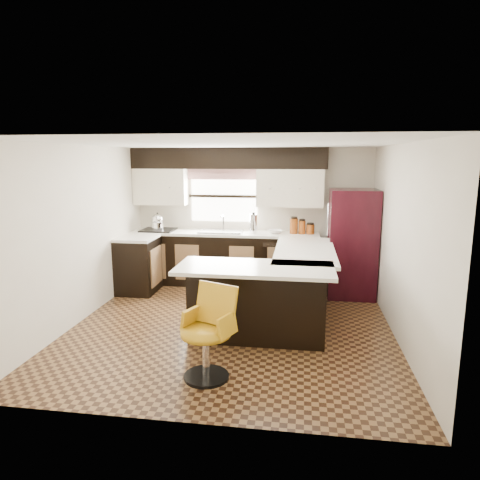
% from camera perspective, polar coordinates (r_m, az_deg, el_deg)
% --- Properties ---
extents(floor, '(4.40, 4.40, 0.00)m').
position_cam_1_polar(floor, '(5.89, -1.06, -11.28)').
color(floor, '#49301A').
rests_on(floor, ground).
extents(ceiling, '(4.40, 4.40, 0.00)m').
position_cam_1_polar(ceiling, '(5.46, -1.14, 12.73)').
color(ceiling, silver).
rests_on(ceiling, wall_back).
extents(wall_back, '(4.40, 0.00, 4.40)m').
position_cam_1_polar(wall_back, '(7.71, 1.58, 3.23)').
color(wall_back, beige).
rests_on(wall_back, floor).
extents(wall_front, '(4.40, 0.00, 4.40)m').
position_cam_1_polar(wall_front, '(3.46, -7.10, -6.35)').
color(wall_front, beige).
rests_on(wall_front, floor).
extents(wall_left, '(0.00, 4.40, 4.40)m').
position_cam_1_polar(wall_left, '(6.25, -20.46, 0.76)').
color(wall_left, beige).
rests_on(wall_left, floor).
extents(wall_right, '(0.00, 4.40, 4.40)m').
position_cam_1_polar(wall_right, '(5.61, 20.56, -0.32)').
color(wall_right, beige).
rests_on(wall_right, floor).
extents(base_cab_back, '(3.30, 0.60, 0.90)m').
position_cam_1_polar(base_cab_back, '(7.62, -2.08, -2.60)').
color(base_cab_back, black).
rests_on(base_cab_back, floor).
extents(base_cab_left, '(0.60, 0.70, 0.90)m').
position_cam_1_polar(base_cab_left, '(7.38, -13.39, -3.34)').
color(base_cab_left, black).
rests_on(base_cab_left, floor).
extents(counter_back, '(3.30, 0.60, 0.04)m').
position_cam_1_polar(counter_back, '(7.52, -2.11, 0.90)').
color(counter_back, silver).
rests_on(counter_back, base_cab_back).
extents(counter_left, '(0.60, 0.70, 0.04)m').
position_cam_1_polar(counter_left, '(7.28, -13.55, 0.27)').
color(counter_left, silver).
rests_on(counter_left, base_cab_left).
extents(soffit, '(3.40, 0.35, 0.36)m').
position_cam_1_polar(soffit, '(7.52, -1.62, 10.84)').
color(soffit, black).
rests_on(soffit, wall_back).
extents(upper_cab_left, '(0.94, 0.35, 0.64)m').
position_cam_1_polar(upper_cab_left, '(7.84, -10.48, 7.01)').
color(upper_cab_left, beige).
rests_on(upper_cab_left, wall_back).
extents(upper_cab_right, '(1.14, 0.35, 0.64)m').
position_cam_1_polar(upper_cab_right, '(7.43, 6.69, 6.91)').
color(upper_cab_right, beige).
rests_on(upper_cab_right, wall_back).
extents(window_pane, '(1.20, 0.02, 0.90)m').
position_cam_1_polar(window_pane, '(7.72, -2.13, 5.86)').
color(window_pane, white).
rests_on(window_pane, wall_back).
extents(valance, '(1.30, 0.06, 0.18)m').
position_cam_1_polar(valance, '(7.66, -2.20, 8.74)').
color(valance, '#D19B93').
rests_on(valance, wall_back).
extents(sink, '(0.75, 0.45, 0.03)m').
position_cam_1_polar(sink, '(7.51, -2.51, 1.17)').
color(sink, '#B2B2B7').
rests_on(sink, counter_back).
extents(dishwasher, '(0.58, 0.03, 0.78)m').
position_cam_1_polar(dishwasher, '(7.24, 5.34, -3.53)').
color(dishwasher, black).
rests_on(dishwasher, floor).
extents(cooktop, '(0.58, 0.50, 0.02)m').
position_cam_1_polar(cooktop, '(7.80, -10.84, 1.33)').
color(cooktop, black).
rests_on(cooktop, counter_back).
extents(peninsula_long, '(0.60, 1.95, 0.90)m').
position_cam_1_polar(peninsula_long, '(6.27, 8.06, -5.67)').
color(peninsula_long, black).
rests_on(peninsula_long, floor).
extents(peninsula_return, '(1.65, 0.60, 0.90)m').
position_cam_1_polar(peninsula_return, '(5.36, 2.31, -8.43)').
color(peninsula_return, black).
rests_on(peninsula_return, floor).
extents(counter_pen_long, '(0.84, 1.95, 0.04)m').
position_cam_1_polar(counter_pen_long, '(6.15, 8.64, -1.46)').
color(counter_pen_long, silver).
rests_on(counter_pen_long, peninsula_long).
extents(counter_pen_return, '(1.89, 0.84, 0.04)m').
position_cam_1_polar(counter_pen_return, '(5.14, 2.02, -3.77)').
color(counter_pen_return, silver).
rests_on(counter_pen_return, peninsula_return).
extents(refrigerator, '(0.75, 0.72, 1.74)m').
position_cam_1_polar(refrigerator, '(7.13, 14.71, -0.43)').
color(refrigerator, black).
rests_on(refrigerator, floor).
extents(bar_chair, '(0.67, 0.67, 0.95)m').
position_cam_1_polar(bar_chair, '(4.42, -4.59, -12.41)').
color(bar_chair, '#BC8711').
rests_on(bar_chair, floor).
extents(kettle, '(0.22, 0.22, 0.30)m').
position_cam_1_polar(kettle, '(7.78, -10.93, 2.51)').
color(kettle, silver).
rests_on(kettle, cooktop).
extents(percolator, '(0.14, 0.14, 0.32)m').
position_cam_1_polar(percolator, '(7.42, 1.80, 2.21)').
color(percolator, silver).
rests_on(percolator, counter_back).
extents(mixing_bowl, '(0.30, 0.30, 0.06)m').
position_cam_1_polar(mixing_bowl, '(7.41, 4.68, 1.13)').
color(mixing_bowl, white).
rests_on(mixing_bowl, counter_back).
extents(canister_large, '(0.14, 0.14, 0.26)m').
position_cam_1_polar(canister_large, '(7.40, 7.17, 1.85)').
color(canister_large, brown).
rests_on(canister_large, counter_back).
extents(canister_med, '(0.12, 0.12, 0.22)m').
position_cam_1_polar(canister_med, '(7.40, 8.27, 1.69)').
color(canister_med, brown).
rests_on(canister_med, counter_back).
extents(canister_small, '(0.14, 0.14, 0.16)m').
position_cam_1_polar(canister_small, '(7.41, 9.35, 1.42)').
color(canister_small, brown).
rests_on(canister_small, counter_back).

